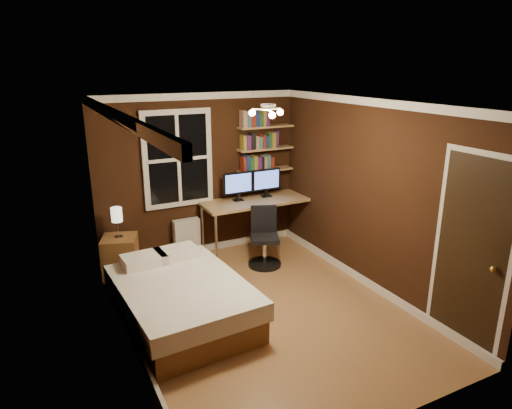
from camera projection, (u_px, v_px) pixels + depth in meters
name	position (u px, v px, depth m)	size (l,w,h in m)	color
floor	(263.00, 310.00, 5.62)	(4.20, 4.20, 0.00)	#98633C
wall_back	(200.00, 176.00, 7.04)	(3.20, 0.04, 2.50)	black
wall_left	(122.00, 237.00, 4.56)	(0.04, 4.20, 2.50)	black
wall_right	(372.00, 196.00, 5.94)	(0.04, 4.20, 2.50)	black
ceiling	(264.00, 103.00, 4.88)	(3.20, 4.20, 0.02)	white
window	(178.00, 159.00, 6.77)	(1.06, 0.06, 1.46)	silver
door	(470.00, 255.00, 4.68)	(0.03, 0.82, 2.05)	black
door_knob	(493.00, 269.00, 4.42)	(0.06, 0.06, 0.06)	gold
ceiling_fixture	(268.00, 113.00, 4.82)	(0.44, 0.44, 0.18)	beige
bookshelf_lower	(265.00, 170.00, 7.40)	(0.92, 0.22, 0.03)	tan
books_row_lower	(265.00, 162.00, 7.36)	(0.54, 0.16, 0.23)	maroon
bookshelf_middle	(265.00, 149.00, 7.30)	(0.92, 0.22, 0.03)	tan
books_row_middle	(265.00, 141.00, 7.26)	(0.60, 0.16, 0.23)	navy
bookshelf_upper	(266.00, 127.00, 7.19)	(0.92, 0.22, 0.03)	tan
books_row_upper	(266.00, 118.00, 7.15)	(0.42, 0.16, 0.23)	#255731
bed	(182.00, 300.00, 5.31)	(1.45, 1.93, 0.63)	brown
nightstand	(121.00, 257.00, 6.45)	(0.47, 0.47, 0.59)	brown
bedside_lamp	(117.00, 223.00, 6.29)	(0.15, 0.15, 0.43)	beige
radiator	(187.00, 238.00, 7.10)	(0.41, 0.14, 0.61)	silver
desk	(257.00, 203.00, 7.22)	(1.78, 0.67, 0.85)	tan
monitor_left	(238.00, 187.00, 7.09)	(0.49, 0.12, 0.45)	black
monitor_right	(266.00, 183.00, 7.30)	(0.49, 0.12, 0.45)	black
desk_lamp	(305.00, 181.00, 7.43)	(0.14, 0.32, 0.44)	silver
office_chair	(264.00, 244.00, 6.80)	(0.52, 0.52, 0.89)	black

